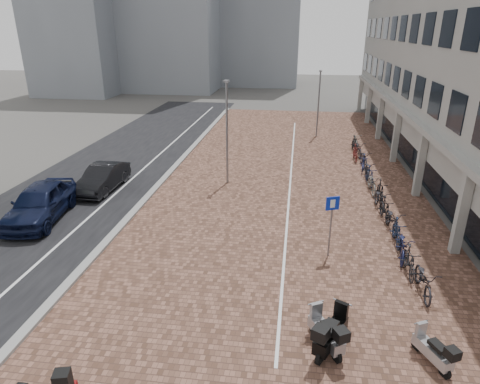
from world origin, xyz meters
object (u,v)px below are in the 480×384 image
object	(u,v)px
car_navy	(40,203)
scooter_mid	(331,332)
scooter_back	(326,331)
parking_sign	(331,217)
scooter_front	(433,349)
car_dark	(103,178)

from	to	relation	value
car_navy	scooter_mid	bearing A→B (deg)	-36.10
scooter_mid	scooter_back	bearing A→B (deg)	179.56
scooter_mid	parking_sign	world-z (taller)	parking_sign
scooter_mid	parking_sign	xyz separation A→B (m)	(0.25, 5.09, 1.08)
scooter_front	parking_sign	world-z (taller)	parking_sign
car_dark	scooter_mid	distance (m)	15.66
car_navy	parking_sign	size ratio (longest dim) A/B	1.96
car_navy	car_dark	xyz separation A→B (m)	(1.15, 3.96, -0.15)
car_navy	scooter_front	world-z (taller)	car_navy
car_navy	scooter_mid	xyz separation A→B (m)	(12.66, -6.67, -0.22)
car_navy	car_dark	bearing A→B (deg)	65.47
car_dark	scooter_mid	size ratio (longest dim) A/B	2.33
parking_sign	car_navy	bearing A→B (deg)	151.60
car_navy	scooter_front	size ratio (longest dim) A/B	3.44
parking_sign	scooter_front	bearing A→B (deg)	-87.22
scooter_front	scooter_back	xyz separation A→B (m)	(-2.73, 0.22, 0.07)
scooter_front	scooter_mid	size ratio (longest dim) A/B	0.80
car_dark	scooter_mid	xyz separation A→B (m)	(11.50, -10.63, -0.07)
parking_sign	car_dark	bearing A→B (deg)	133.34
scooter_front	parking_sign	xyz separation A→B (m)	(-2.36, 5.25, 1.20)
car_dark	scooter_back	world-z (taller)	car_dark
car_navy	car_dark	world-z (taller)	car_navy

